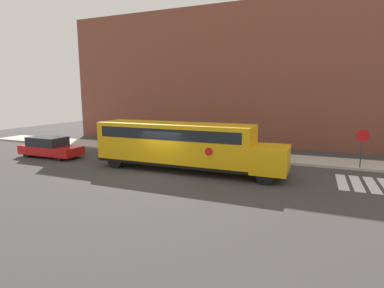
{
  "coord_description": "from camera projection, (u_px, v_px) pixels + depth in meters",
  "views": [
    {
      "loc": [
        8.12,
        -15.37,
        4.64
      ],
      "look_at": [
        1.18,
        1.53,
        1.59
      ],
      "focal_mm": 28.0,
      "sensor_mm": 36.0,
      "label": 1
    }
  ],
  "objects": [
    {
      "name": "stop_sign",
      "position": [
        362.0,
        143.0,
        18.29
      ],
      "size": [
        0.75,
        0.1,
        2.54
      ],
      "color": "#38383A",
      "rests_on": "ground"
    },
    {
      "name": "crosswalk_stripes",
      "position": [
        372.0,
        185.0,
        15.51
      ],
      "size": [
        3.3,
        3.2,
        0.01
      ],
      "color": "white",
      "rests_on": "ground"
    },
    {
      "name": "sidewalk_strip",
      "position": [
        202.0,
        152.0,
        23.75
      ],
      "size": [
        44.0,
        3.0,
        0.15
      ],
      "color": "#B2ADA3",
      "rests_on": "ground"
    },
    {
      "name": "ground_plane",
      "position": [
        164.0,
        173.0,
        17.83
      ],
      "size": [
        60.0,
        60.0,
        0.0
      ],
      "primitive_type": "plane",
      "color": "#3A3838"
    },
    {
      "name": "school_bus",
      "position": [
        181.0,
        143.0,
        18.24
      ],
      "size": [
        11.6,
        2.57,
        2.9
      ],
      "color": "#EAA80F",
      "rests_on": "ground"
    },
    {
      "name": "building_backdrop",
      "position": [
        226.0,
        77.0,
        28.67
      ],
      "size": [
        32.0,
        4.0,
        12.46
      ],
      "color": "brown",
      "rests_on": "ground"
    },
    {
      "name": "parked_car",
      "position": [
        50.0,
        147.0,
        22.29
      ],
      "size": [
        4.78,
        1.81,
        1.5
      ],
      "color": "red",
      "rests_on": "ground"
    }
  ]
}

